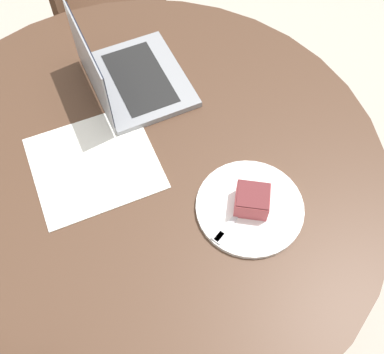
{
  "coord_description": "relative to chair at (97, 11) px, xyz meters",
  "views": [
    {
      "loc": [
        -0.13,
        -0.62,
        1.67
      ],
      "look_at": [
        0.1,
        -0.11,
        0.75
      ],
      "focal_mm": 42.0,
      "sensor_mm": 36.0,
      "label": 1
    }
  ],
  "objects": [
    {
      "name": "chair",
      "position": [
        0.0,
        0.0,
        0.0
      ],
      "size": [
        0.51,
        0.51,
        0.96
      ],
      "rotation": [
        0.0,
        0.0,
        4.47
      ],
      "color": "#472D1E",
      "rests_on": "ground_plane"
    },
    {
      "name": "paper_document",
      "position": [
        -0.24,
        -0.84,
        0.22
      ],
      "size": [
        0.31,
        0.29,
        0.0
      ],
      "rotation": [
        0.0,
        0.0,
        -0.02
      ],
      "color": "white",
      "rests_on": "dining_table"
    },
    {
      "name": "fork",
      "position": [
        0.0,
        -1.13,
        0.24
      ],
      "size": [
        0.16,
        0.1,
        0.0
      ],
      "rotation": [
        0.0,
        0.0,
        3.62
      ],
      "color": "silver",
      "rests_on": "plate"
    },
    {
      "name": "cake_slice",
      "position": [
        0.06,
        -1.11,
        0.26
      ],
      "size": [
        0.1,
        0.1,
        0.06
      ],
      "rotation": [
        0.0,
        0.0,
        2.57
      ],
      "color": "#B74C51",
      "rests_on": "plate"
    },
    {
      "name": "laptop",
      "position": [
        -0.06,
        -0.63,
        0.26
      ],
      "size": [
        0.26,
        0.31,
        0.22
      ],
      "rotation": [
        0.0,
        0.0,
        4.72
      ],
      "color": "gray",
      "rests_on": "dining_table"
    },
    {
      "name": "plate",
      "position": [
        0.06,
        -1.11,
        0.23
      ],
      "size": [
        0.26,
        0.26,
        0.01
      ],
      "color": "white",
      "rests_on": "dining_table"
    },
    {
      "name": "ground_plane",
      "position": [
        -0.14,
        -0.88,
        -0.49
      ],
      "size": [
        12.0,
        12.0,
        0.0
      ],
      "primitive_type": "plane",
      "color": "#B7AD9E"
    },
    {
      "name": "dining_table",
      "position": [
        -0.14,
        -0.88,
        0.1
      ],
      "size": [
        1.28,
        1.28,
        0.71
      ],
      "color": "#4C3323",
      "rests_on": "ground_plane"
    }
  ]
}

